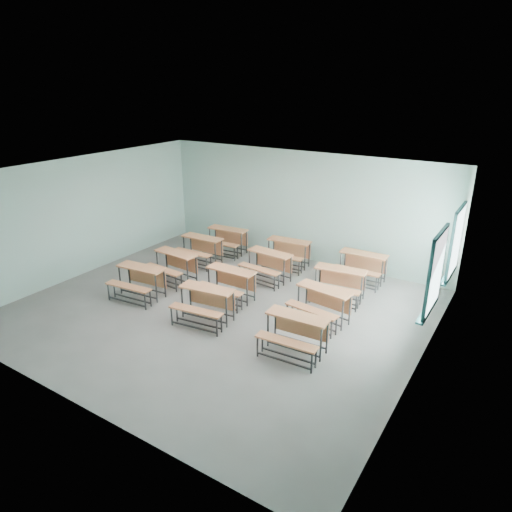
% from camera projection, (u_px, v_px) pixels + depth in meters
% --- Properties ---
extents(room, '(9.04, 8.04, 3.24)m').
position_uv_depth(room, '(222.00, 246.00, 10.16)').
color(room, gray).
rests_on(room, ground).
extents(desk_unit_r0c0, '(1.31, 0.94, 0.77)m').
position_uv_depth(desk_unit_r0c0, '(139.00, 278.00, 11.17)').
color(desk_unit_r0c0, '#C87548').
rests_on(desk_unit_r0c0, ground).
extents(desk_unit_r0c1, '(1.33, 0.98, 0.77)m').
position_uv_depth(desk_unit_r0c1, '(205.00, 300.00, 10.04)').
color(desk_unit_r0c1, '#C87548').
rests_on(desk_unit_r0c1, ground).
extents(desk_unit_r0c2, '(1.28, 0.89, 0.77)m').
position_uv_depth(desk_unit_r0c2, '(295.00, 329.00, 8.86)').
color(desk_unit_r0c2, '#C87548').
rests_on(desk_unit_r0c2, ground).
extents(desk_unit_r1c0, '(1.29, 0.91, 0.77)m').
position_uv_depth(desk_unit_r1c0, '(173.00, 262.00, 12.11)').
color(desk_unit_r1c0, '#C87548').
rests_on(desk_unit_r1c0, ground).
extents(desk_unit_r1c1, '(1.24, 0.84, 0.77)m').
position_uv_depth(desk_unit_r1c1, '(229.00, 280.00, 11.03)').
color(desk_unit_r1c1, '#C87548').
rests_on(desk_unit_r1c1, ground).
extents(desk_unit_r1c2, '(1.33, 0.98, 0.77)m').
position_uv_depth(desk_unit_r1c2, '(321.00, 301.00, 10.02)').
color(desk_unit_r1c2, '#C87548').
rests_on(desk_unit_r1c2, ground).
extents(desk_unit_r2c0, '(1.26, 0.87, 0.77)m').
position_uv_depth(desk_unit_r2c0, '(200.00, 246.00, 13.29)').
color(desk_unit_r2c0, '#C87548').
rests_on(desk_unit_r2c0, ground).
extents(desk_unit_r2c1, '(1.30, 0.93, 0.77)m').
position_uv_depth(desk_unit_r2c1, '(267.00, 262.00, 12.14)').
color(desk_unit_r2c1, '#C87548').
rests_on(desk_unit_r2c1, ground).
extents(desk_unit_r2c2, '(1.32, 0.97, 0.77)m').
position_uv_depth(desk_unit_r2c2, '(339.00, 280.00, 11.05)').
color(desk_unit_r2c2, '#C87548').
rests_on(desk_unit_r2c2, ground).
extents(desk_unit_r3c0, '(1.30, 0.93, 0.77)m').
position_uv_depth(desk_unit_r3c0, '(226.00, 237.00, 14.05)').
color(desk_unit_r3c0, '#C87548').
rests_on(desk_unit_r3c0, ground).
extents(desk_unit_r3c1, '(1.30, 0.93, 0.77)m').
position_uv_depth(desk_unit_r3c1, '(287.00, 250.00, 13.03)').
color(desk_unit_r3c1, '#C87548').
rests_on(desk_unit_r3c1, ground).
extents(desk_unit_r3c2, '(1.25, 0.85, 0.77)m').
position_uv_depth(desk_unit_r3c2, '(362.00, 263.00, 12.05)').
color(desk_unit_r3c2, '#C87548').
rests_on(desk_unit_r3c2, ground).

